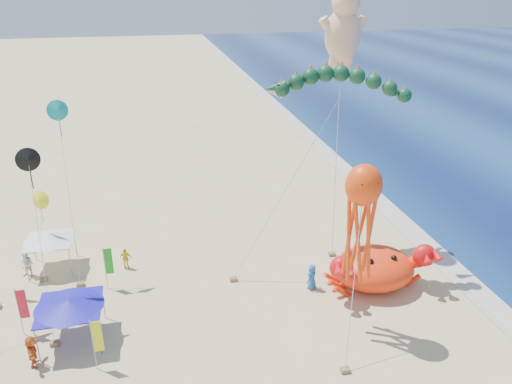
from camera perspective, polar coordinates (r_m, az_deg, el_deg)
ground at (r=34.12m, az=4.08°, el=-11.10°), size 320.00×320.00×0.00m
foam_strip at (r=38.84m, az=21.52°, el=-8.19°), size 320.00×320.00×0.00m
crab_inflatable at (r=34.64m, az=13.44°, el=-8.36°), size 7.42×4.74×3.25m
dragon_kite at (r=32.63m, az=9.55°, el=11.61°), size 12.16×2.71×13.85m
cherub_kite at (r=36.77m, az=9.98°, el=18.25°), size 2.63×4.77×18.80m
octopus_kite at (r=27.60m, az=11.91°, el=-2.49°), size 3.02×4.59×10.33m
canopy_blue at (r=30.48m, az=-20.59°, el=-11.88°), size 3.82×3.82×2.71m
canopy_white at (r=38.01m, az=-22.62°, el=-4.87°), size 3.43×3.43×2.71m
feather_flags at (r=32.22m, az=-22.78°, el=-11.12°), size 8.99×7.64×3.20m
beachgoers at (r=33.23m, az=-17.47°, el=-11.46°), size 19.89×10.68×1.87m
small_kites at (r=33.51m, az=-25.39°, el=-0.08°), size 6.77×9.70×12.29m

